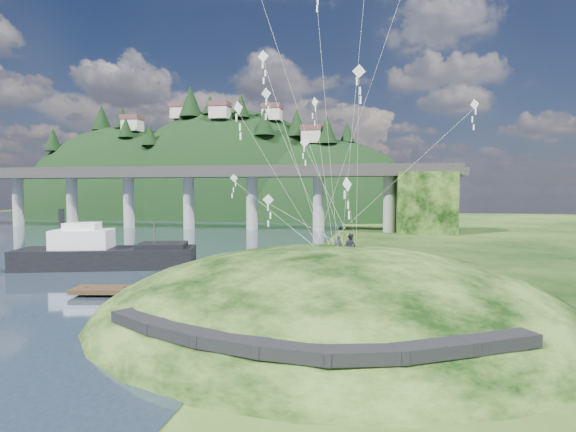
# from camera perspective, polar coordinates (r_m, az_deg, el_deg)

# --- Properties ---
(ground) EXTENTS (320.00, 320.00, 0.00)m
(ground) POSITION_cam_1_polar(r_m,az_deg,el_deg) (33.38, -8.90, -12.60)
(ground) COLOR black
(ground) RESTS_ON ground
(grass_hill) EXTENTS (36.00, 32.00, 13.00)m
(grass_hill) POSITION_cam_1_polar(r_m,az_deg,el_deg) (34.05, 5.57, -14.89)
(grass_hill) COLOR black
(grass_hill) RESTS_ON ground
(footpath) EXTENTS (22.29, 5.84, 0.83)m
(footpath) POSITION_cam_1_polar(r_m,az_deg,el_deg) (21.92, 1.35, -15.38)
(footpath) COLOR black
(footpath) RESTS_ON ground
(bridge) EXTENTS (160.00, 11.00, 15.00)m
(bridge) POSITION_cam_1_polar(r_m,az_deg,el_deg) (107.01, -9.77, 3.51)
(bridge) COLOR #2D2B2B
(bridge) RESTS_ON ground
(far_ridge) EXTENTS (153.00, 70.00, 94.50)m
(far_ridge) POSITION_cam_1_polar(r_m,az_deg,el_deg) (162.67, -8.97, -2.64)
(far_ridge) COLOR black
(far_ridge) RESTS_ON ground
(work_barge) EXTENTS (20.77, 10.82, 7.01)m
(work_barge) POSITION_cam_1_polar(r_m,az_deg,el_deg) (56.98, -22.34, -4.40)
(work_barge) COLOR black
(work_barge) RESTS_ON ground
(wooden_dock) EXTENTS (15.65, 5.11, 1.10)m
(wooden_dock) POSITION_cam_1_polar(r_m,az_deg,el_deg) (40.87, -15.61, -9.03)
(wooden_dock) COLOR #332215
(wooden_dock) RESTS_ON ground
(kite_flyers) EXTENTS (1.83, 1.42, 1.96)m
(kite_flyers) POSITION_cam_1_polar(r_m,az_deg,el_deg) (33.43, 7.68, -2.24)
(kite_flyers) COLOR #252631
(kite_flyers) RESTS_ON ground
(kite_swarm) EXTENTS (20.01, 14.75, 20.84)m
(kite_swarm) POSITION_cam_1_polar(r_m,az_deg,el_deg) (32.79, 2.87, 15.84)
(kite_swarm) COLOR white
(kite_swarm) RESTS_ON ground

